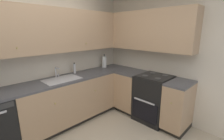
# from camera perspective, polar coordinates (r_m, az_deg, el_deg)

# --- Properties ---
(wall_back) EXTENTS (4.01, 0.05, 2.53)m
(wall_back) POSITION_cam_1_polar(r_m,az_deg,el_deg) (3.15, -25.76, 3.21)
(wall_back) COLOR beige
(wall_back) RESTS_ON ground_plane
(wall_right) EXTENTS (0.05, 3.16, 2.53)m
(wall_right) POSITION_cam_1_polar(r_m,az_deg,el_deg) (3.33, 19.96, 4.30)
(wall_right) COLOR beige
(wall_right) RESTS_ON ground_plane
(lower_cabinets_back) EXTENTS (1.89, 0.62, 0.88)m
(lower_cabinets_back) POSITION_cam_1_polar(r_m,az_deg,el_deg) (3.26, -15.31, -10.69)
(lower_cabinets_back) COLOR tan
(lower_cabinets_back) RESTS_ON ground_plane
(countertop_back) EXTENTS (3.09, 0.60, 0.03)m
(countertop_back) POSITION_cam_1_polar(r_m,az_deg,el_deg) (3.10, -15.87, -3.06)
(countertop_back) COLOR #4C4C51
(countertop_back) RESTS_ON lower_cabinets_back
(lower_cabinets_right) EXTENTS (0.62, 1.50, 0.88)m
(lower_cabinets_right) POSITION_cam_1_polar(r_m,az_deg,el_deg) (3.39, 12.91, -9.57)
(lower_cabinets_right) COLOR tan
(lower_cabinets_right) RESTS_ON ground_plane
(countertop_right) EXTENTS (0.60, 1.50, 0.03)m
(countertop_right) POSITION_cam_1_polar(r_m,az_deg,el_deg) (3.23, 13.32, -2.19)
(countertop_right) COLOR #4C4C51
(countertop_right) RESTS_ON lower_cabinets_right
(oven_range) EXTENTS (0.68, 0.62, 1.07)m
(oven_range) POSITION_cam_1_polar(r_m,az_deg,el_deg) (3.34, 14.76, -9.63)
(oven_range) COLOR black
(oven_range) RESTS_ON ground_plane
(upper_cabinets_back) EXTENTS (2.77, 0.34, 0.77)m
(upper_cabinets_back) POSITION_cam_1_polar(r_m,az_deg,el_deg) (3.02, -21.05, 13.10)
(upper_cabinets_back) COLOR tan
(upper_cabinets_right) EXTENTS (0.32, 2.05, 0.77)m
(upper_cabinets_right) POSITION_cam_1_polar(r_m,az_deg,el_deg) (3.38, 11.38, 13.74)
(upper_cabinets_right) COLOR tan
(sink) EXTENTS (0.64, 0.40, 0.10)m
(sink) POSITION_cam_1_polar(r_m,az_deg,el_deg) (3.03, -17.49, -4.03)
(sink) COLOR #B7B7BC
(sink) RESTS_ON countertop_back
(faucet) EXTENTS (0.07, 0.16, 0.20)m
(faucet) POSITION_cam_1_polar(r_m,az_deg,el_deg) (3.17, -19.38, -0.39)
(faucet) COLOR silver
(faucet) RESTS_ON countertop_back
(soap_bottle) EXTENTS (0.05, 0.05, 0.23)m
(soap_bottle) POSITION_cam_1_polar(r_m,az_deg,el_deg) (3.35, -13.34, 0.50)
(soap_bottle) COLOR silver
(soap_bottle) RESTS_ON countertop_back
(paper_towel_roll) EXTENTS (0.11, 0.11, 0.33)m
(paper_towel_roll) POSITION_cam_1_polar(r_m,az_deg,el_deg) (3.81, -2.82, 2.97)
(paper_towel_roll) COLOR white
(paper_towel_roll) RESTS_ON countertop_back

